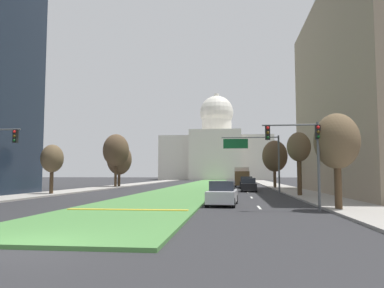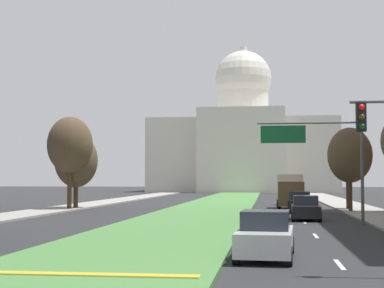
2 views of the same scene
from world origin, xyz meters
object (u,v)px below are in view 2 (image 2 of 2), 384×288
at_px(sedan_lead_stopped, 266,236).
at_px(street_tree_left_distant, 76,161).
at_px(sedan_far_horizon, 287,198).
at_px(street_tree_left_far, 70,145).
at_px(sedan_midblock, 306,209).
at_px(box_truck_delivery, 290,191).
at_px(capitol_building, 243,145).
at_px(sedan_distant, 300,203).
at_px(street_tree_right_far, 350,155).
at_px(street_tree_right_distant, 348,156).
at_px(overhead_guide_sign, 321,149).

bearing_deg(sedan_lead_stopped, street_tree_left_distant, 118.40).
bearing_deg(sedan_far_horizon, street_tree_left_far, -147.40).
xyz_separation_m(sedan_lead_stopped, sedan_midblock, (2.63, 20.24, -0.01)).
height_order(street_tree_left_far, sedan_far_horizon, street_tree_left_far).
xyz_separation_m(street_tree_left_distant, box_truck_delivery, (19.71, 2.97, -2.80)).
height_order(street_tree_left_distant, box_truck_delivery, street_tree_left_distant).
bearing_deg(capitol_building, sedan_far_horizon, -83.81).
relative_size(sedan_midblock, sedan_far_horizon, 0.97).
height_order(sedan_distant, box_truck_delivery, box_truck_delivery).
relative_size(street_tree_right_far, sedan_far_horizon, 1.50).
distance_m(street_tree_left_distant, box_truck_delivery, 20.13).
distance_m(sedan_lead_stopped, box_truck_delivery, 35.55).
bearing_deg(sedan_far_horizon, sedan_midblock, -88.76).
xyz_separation_m(sedan_lead_stopped, box_truck_delivery, (2.13, 35.48, 0.89)).
bearing_deg(street_tree_right_distant, sedan_far_horizon, 117.48).
bearing_deg(overhead_guide_sign, sedan_lead_stopped, -101.58).
xyz_separation_m(street_tree_right_far, street_tree_right_distant, (0.34, 3.72, 0.06)).
xyz_separation_m(capitol_building, street_tree_left_distant, (-12.36, -78.54, -5.79)).
bearing_deg(box_truck_delivery, street_tree_right_far, -49.82).
bearing_deg(box_truck_delivery, overhead_guide_sign, -86.15).
xyz_separation_m(street_tree_left_distant, sedan_far_horizon, (19.70, 10.86, -3.67)).
bearing_deg(capitol_building, street_tree_left_far, -98.77).
distance_m(street_tree_right_far, sedan_far_horizon, 14.88).
height_order(capitol_building, street_tree_right_far, capitol_building).
xyz_separation_m(overhead_guide_sign, street_tree_right_far, (3.50, 13.23, 0.07)).
bearing_deg(street_tree_left_far, sedan_far_horizon, 32.60).
bearing_deg(box_truck_delivery, sedan_far_horizon, 90.02).
bearing_deg(sedan_lead_stopped, overhead_guide_sign, 78.42).
relative_size(sedan_distant, sedan_far_horizon, 0.89).
relative_size(sedan_midblock, sedan_distant, 1.09).
bearing_deg(overhead_guide_sign, sedan_midblock, 101.92).
distance_m(overhead_guide_sign, sedan_midblock, 5.40).
bearing_deg(sedan_midblock, street_tree_right_far, 66.02).
bearing_deg(sedan_far_horizon, capitol_building, 96.19).
relative_size(street_tree_left_far, sedan_midblock, 1.83).
xyz_separation_m(sedan_lead_stopped, sedan_distant, (2.70, 29.29, 0.03)).
distance_m(overhead_guide_sign, box_truck_delivery, 19.16).
xyz_separation_m(overhead_guide_sign, sedan_distant, (-0.70, 12.69, -3.87)).
relative_size(street_tree_left_distant, sedan_midblock, 1.52).
relative_size(overhead_guide_sign, street_tree_left_far, 0.78).
bearing_deg(box_truck_delivery, sedan_lead_stopped, -93.44).
height_order(capitol_building, sedan_far_horizon, capitol_building).
bearing_deg(sedan_midblock, street_tree_left_far, 152.54).
bearing_deg(overhead_guide_sign, sedan_far_horizon, 92.72).
relative_size(capitol_building, street_tree_right_distant, 5.75).
height_order(capitol_building, sedan_distant, capitol_building).
bearing_deg(sedan_midblock, overhead_guide_sign, -78.08).
xyz_separation_m(sedan_distant, box_truck_delivery, (-0.56, 6.19, 0.85)).
height_order(street_tree_left_distant, sedan_distant, street_tree_left_distant).
distance_m(overhead_guide_sign, street_tree_left_distant, 26.33).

